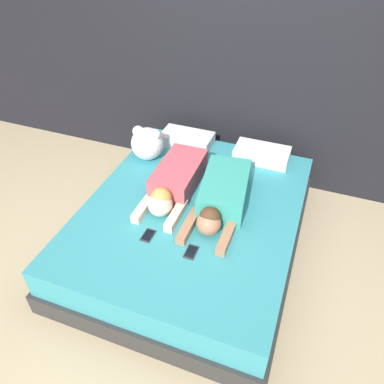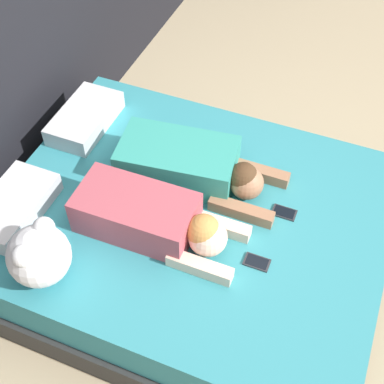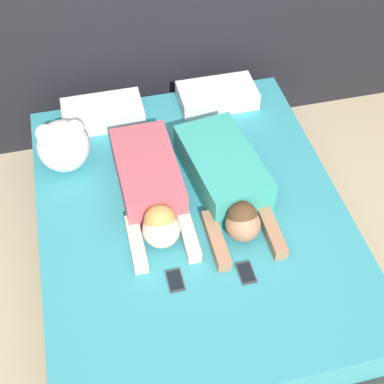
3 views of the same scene
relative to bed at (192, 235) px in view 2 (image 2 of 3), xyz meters
The scene contains 9 objects.
ground_plane 0.22m from the bed, ahead, with size 12.00×12.00×0.00m, color tan.
bed is the anchor object (origin of this frame).
pillow_head_left 0.98m from the bed, 113.65° to the left, with size 0.50×0.28×0.12m.
pillow_head_right 0.98m from the bed, 66.35° to the left, with size 0.50×0.28×0.12m.
person_left 0.40m from the bed, 149.42° to the left, with size 0.34×0.88×0.23m.
person_right 0.40m from the bed, 21.11° to the left, with size 0.43×0.94×0.21m.
cell_phone_left 0.52m from the bed, 113.90° to the right, with size 0.08×0.13×0.01m.
cell_phone_right 0.54m from the bed, 70.16° to the right, with size 0.08×0.13×0.01m.
plush_toy 0.90m from the bed, 141.07° to the left, with size 0.30×0.30×0.32m.
Camera 2 is at (-1.66, -0.68, 2.68)m, focal length 50.00 mm.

